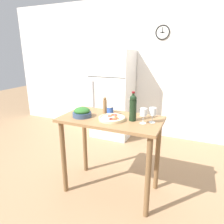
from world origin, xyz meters
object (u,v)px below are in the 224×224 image
Objects in this scene: wine_glass_far at (153,112)px; wine_glass_near at (143,113)px; pepper_mill at (105,106)px; homemade_pizza at (112,118)px; salad_bowl at (82,112)px; refrigerator at (113,94)px; wine_bottle at (133,107)px; salt_canister at (110,110)px.

wine_glass_near is at bearing -142.51° from wine_glass_far.
pepper_mill is at bearing 162.26° from wine_glass_near.
homemade_pizza is at bearing -176.30° from wine_glass_near.
pepper_mill is at bearing 50.25° from salad_bowl.
wine_glass_near is 0.35m from homemade_pizza.
pepper_mill is 0.93× the size of salad_bowl.
refrigerator reaches higher than wine_glass_far.
pepper_mill is 0.29m from salad_bowl.
wine_glass_near is 0.55× the size of homemade_pizza.
wine_bottle reaches higher than wine_glass_near.
wine_glass_near is 0.75× the size of salad_bowl.
salt_canister is at bearing -21.67° from pepper_mill.
homemade_pizza is at bearing 5.70° from salad_bowl.
pepper_mill is (-0.59, 0.10, -0.02)m from wine_glass_far.
wine_bottle is 2.97× the size of salt_canister.
pepper_mill is 0.26m from homemade_pizza.
homemade_pizza is (-0.34, -0.02, -0.09)m from wine_glass_near.
refrigerator is at bearing 112.85° from homemade_pizza.
salt_canister is (-0.42, 0.13, -0.06)m from wine_glass_near.
pepper_mill reaches higher than homemade_pizza.
wine_glass_far is (1.10, -1.55, 0.21)m from refrigerator.
wine_glass_far is at bearing 37.49° from wine_glass_near.
wine_bottle is 0.40m from pepper_mill.
salt_canister is at bearing 35.24° from salad_bowl.
refrigerator is 1.82m from wine_bottle.
wine_bottle is 1.98× the size of wine_glass_far.
salad_bowl is at bearing -144.76° from salt_canister.
wine_glass_near is (1.02, -1.61, 0.21)m from refrigerator.
wine_bottle reaches higher than salt_canister.
pepper_mill is 0.69× the size of homemade_pizza.
salad_bowl is (-0.69, -0.06, -0.06)m from wine_glass_near.
pepper_mill is at bearing 132.76° from homemade_pizza.
homemade_pizza is at bearing -59.76° from salt_canister.
refrigerator is at bearing 119.82° from wine_bottle.
wine_bottle reaches higher than wine_glass_far.
homemade_pizza is (0.35, 0.04, -0.03)m from salad_bowl.
salad_bowl is (-0.18, -0.22, -0.05)m from pepper_mill.
salad_bowl is at bearing -175.28° from wine_glass_near.
homemade_pizza is at bearing -163.29° from wine_bottle.
salt_canister is (0.26, 0.19, 0.00)m from salad_bowl.
homemade_pizza is (0.17, -0.18, -0.08)m from pepper_mill.
salad_bowl reaches higher than homemade_pizza.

